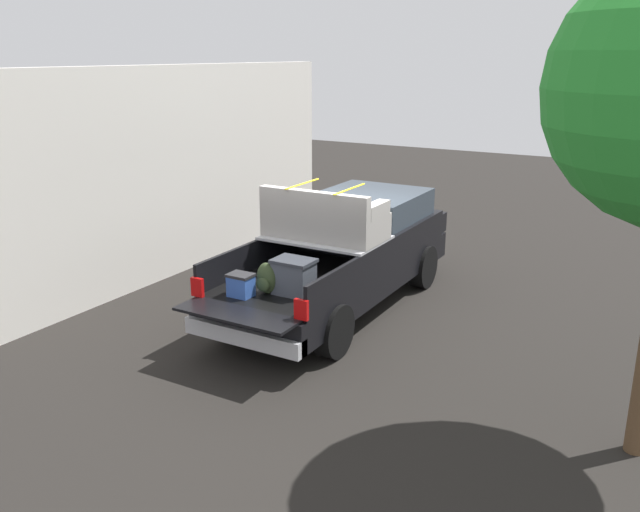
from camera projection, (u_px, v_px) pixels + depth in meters
ground_plane at (337, 307)px, 11.67m from camera, size 40.00×40.00×0.00m
pickup_truck at (347, 250)px, 11.68m from camera, size 6.05×2.06×2.23m
building_facade at (181, 170)px, 13.35m from camera, size 9.70×0.36×4.06m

